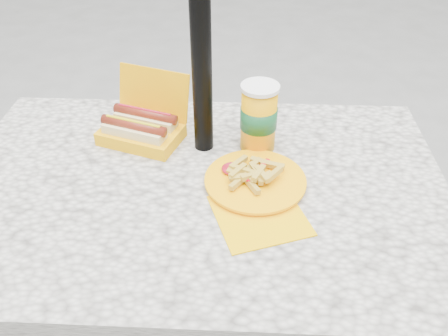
{
  "coord_description": "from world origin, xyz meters",
  "views": [
    {
      "loc": [
        0.1,
        -0.88,
        1.47
      ],
      "look_at": [
        0.06,
        0.0,
        0.8
      ],
      "focal_mm": 38.0,
      "sensor_mm": 36.0,
      "label": 1
    }
  ],
  "objects_px": {
    "soda_cup": "(259,117)",
    "fries_plate": "(255,182)",
    "umbrella_pole": "(200,17)",
    "hotdog_box": "(142,127)"
  },
  "relations": [
    {
      "from": "umbrella_pole",
      "to": "hotdog_box",
      "type": "relative_size",
      "value": 8.71
    },
    {
      "from": "hotdog_box",
      "to": "fries_plate",
      "type": "xyz_separation_m",
      "value": [
        0.3,
        -0.19,
        -0.02
      ]
    },
    {
      "from": "fries_plate",
      "to": "hotdog_box",
      "type": "bearing_deg",
      "value": 148.04
    },
    {
      "from": "umbrella_pole",
      "to": "fries_plate",
      "type": "distance_m",
      "value": 0.4
    },
    {
      "from": "umbrella_pole",
      "to": "fries_plate",
      "type": "height_order",
      "value": "umbrella_pole"
    },
    {
      "from": "soda_cup",
      "to": "fries_plate",
      "type": "bearing_deg",
      "value": -92.71
    },
    {
      "from": "umbrella_pole",
      "to": "soda_cup",
      "type": "bearing_deg",
      "value": 1.55
    },
    {
      "from": "umbrella_pole",
      "to": "soda_cup",
      "type": "distance_m",
      "value": 0.29
    },
    {
      "from": "hotdog_box",
      "to": "soda_cup",
      "type": "bearing_deg",
      "value": 14.33
    },
    {
      "from": "fries_plate",
      "to": "umbrella_pole",
      "type": "bearing_deg",
      "value": 129.46
    }
  ]
}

